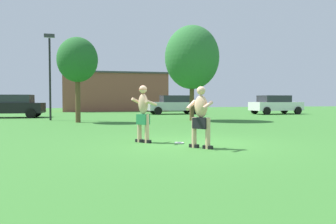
# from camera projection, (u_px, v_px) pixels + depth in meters

# --- Properties ---
(ground_plane) EXTENTS (80.00, 80.00, 0.00)m
(ground_plane) POSITION_uv_depth(u_px,v_px,m) (193.00, 144.00, 9.69)
(ground_plane) COLOR #38752D
(player_with_cap) EXTENTS (0.79, 0.75, 1.71)m
(player_with_cap) POSITION_uv_depth(u_px,v_px,m) (143.00, 111.00, 10.00)
(player_with_cap) COLOR black
(player_with_cap) RESTS_ON ground_plane
(player_in_black) EXTENTS (0.76, 0.86, 1.63)m
(player_in_black) POSITION_uv_depth(u_px,v_px,m) (201.00, 116.00, 8.84)
(player_in_black) COLOR black
(player_in_black) RESTS_ON ground_plane
(frisbee) EXTENTS (0.28, 0.28, 0.03)m
(frisbee) POSITION_uv_depth(u_px,v_px,m) (179.00, 143.00, 9.87)
(frisbee) COLOR white
(frisbee) RESTS_ON ground_plane
(car_black_near_post) EXTENTS (4.43, 2.30, 1.58)m
(car_black_near_post) POSITION_uv_depth(u_px,v_px,m) (12.00, 106.00, 23.21)
(car_black_near_post) COLOR black
(car_black_near_post) RESTS_ON ground_plane
(car_silver_mid_lot) EXTENTS (4.32, 2.07, 1.58)m
(car_silver_mid_lot) POSITION_uv_depth(u_px,v_px,m) (174.00, 104.00, 28.64)
(car_silver_mid_lot) COLOR silver
(car_silver_mid_lot) RESTS_ON ground_plane
(car_white_far_end) EXTENTS (4.41, 2.25, 1.58)m
(car_white_far_end) POSITION_uv_depth(u_px,v_px,m) (275.00, 104.00, 28.59)
(car_white_far_end) COLOR white
(car_white_far_end) RESTS_ON ground_plane
(lamp_post) EXTENTS (0.60, 0.24, 5.17)m
(lamp_post) POSITION_uv_depth(u_px,v_px,m) (50.00, 67.00, 20.24)
(lamp_post) COLOR black
(lamp_post) RESTS_ON ground_plane
(outbuilding_behind_lot) EXTENTS (11.02, 5.81, 4.07)m
(outbuilding_behind_lot) POSITION_uv_depth(u_px,v_px,m) (115.00, 92.00, 36.61)
(outbuilding_behind_lot) COLOR brown
(outbuilding_behind_lot) RESTS_ON ground_plane
(tree_left_field) EXTENTS (3.22, 3.22, 5.64)m
(tree_left_field) POSITION_uv_depth(u_px,v_px,m) (192.00, 58.00, 20.01)
(tree_left_field) COLOR brown
(tree_left_field) RESTS_ON ground_plane
(tree_right_field) EXTENTS (2.21, 2.21, 4.66)m
(tree_right_field) POSITION_uv_depth(u_px,v_px,m) (77.00, 60.00, 18.43)
(tree_right_field) COLOR brown
(tree_right_field) RESTS_ON ground_plane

